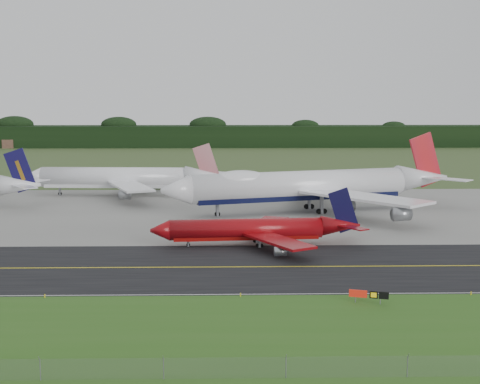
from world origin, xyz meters
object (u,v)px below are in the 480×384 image
object	(u,v)px
jet_ba_747	(309,185)
jet_red_737	(258,229)
taxiway_sign	(369,295)
jet_star_tail	(124,178)

from	to	relation	value
jet_ba_747	jet_red_737	size ratio (longest dim) A/B	1.86
jet_red_737	jet_ba_747	bearing A→B (deg)	68.96
taxiway_sign	jet_star_tail	bearing A→B (deg)	115.18
jet_ba_747	jet_star_tail	distance (m)	56.56
jet_star_tail	jet_red_737	bearing A→B (deg)	-61.99
taxiway_sign	jet_ba_747	bearing A→B (deg)	89.08
jet_ba_747	jet_red_737	bearing A→B (deg)	-111.04
jet_red_737	jet_star_tail	bearing A→B (deg)	118.01
jet_red_737	jet_star_tail	xyz separation A→B (m)	(-34.74, 65.33, 2.04)
jet_red_737	taxiway_sign	world-z (taller)	jet_red_737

